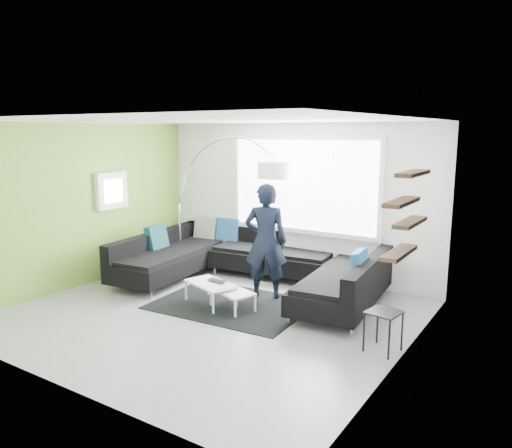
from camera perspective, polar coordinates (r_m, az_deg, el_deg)
The scene contains 9 objects.
ground at distance 7.45m, azimuth -5.10°, elevation -10.31°, with size 5.50×5.50×0.00m, color gray.
room_shell at distance 7.15m, azimuth -4.08°, elevation 3.79°, with size 5.54×5.04×2.82m.
sectional_sofa at distance 8.49m, azimuth -0.41°, elevation -4.73°, with size 4.55×3.07×0.93m.
rug at distance 7.84m, azimuth -2.80°, elevation -9.16°, with size 2.32×1.69×0.01m, color black.
coffee_table at distance 7.71m, azimuth -3.99°, elevation -8.19°, with size 1.06×0.62×0.35m, color white.
arc_lamp at distance 9.67m, azimuth -8.78°, elevation 2.32°, with size 2.37×0.63×2.57m, color white, non-canonical shape.
side_table at distance 6.39m, azimuth 14.32°, elevation -11.80°, with size 0.37×0.37×0.51m, color black.
person at distance 7.93m, azimuth 1.13°, elevation -1.98°, with size 0.80×0.68×1.85m, color black.
laptop at distance 7.78m, azimuth -4.76°, elevation -6.59°, with size 0.36×0.26×0.03m, color black.
Camera 1 is at (4.29, -5.48, 2.66)m, focal length 35.00 mm.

